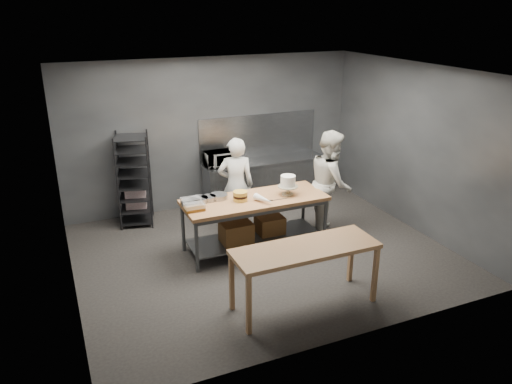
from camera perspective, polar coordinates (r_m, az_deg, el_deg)
ground at (r=8.46m, az=0.81°, el=-7.00°), size 6.00×6.00×0.00m
back_wall at (r=10.12m, az=-4.97°, el=6.72°), size 6.00×0.04×3.00m
work_table at (r=8.37m, az=-0.32°, el=-2.97°), size 2.40×0.90×0.92m
near_counter at (r=6.76m, az=5.66°, el=-6.91°), size 2.00×0.70×0.90m
back_counter at (r=10.48m, az=0.95°, el=1.31°), size 2.60×0.60×0.90m
splashback_panel at (r=10.49m, az=0.30°, el=6.45°), size 2.60×0.02×0.90m
speed_rack at (r=9.55m, az=-13.73°, el=1.29°), size 0.73×0.77×1.75m
chef_behind at (r=8.94m, az=-2.31°, el=0.75°), size 0.74×0.59×1.77m
chef_right at (r=8.99m, az=8.51°, el=1.06°), size 1.03×1.13×1.89m
microwave at (r=9.95m, az=-4.30°, el=3.80°), size 0.54×0.37×0.30m
frosted_cake_stand at (r=8.35m, az=3.68°, el=1.08°), size 0.34×0.34×0.34m
layer_cake at (r=8.13m, az=-1.80°, el=-0.46°), size 0.23×0.23×0.16m
cake_pans at (r=8.15m, az=-5.98°, el=-0.84°), size 0.80×0.38×0.07m
piping_bag at (r=8.04m, az=0.91°, el=-0.85°), size 0.25×0.40×0.12m
offset_spatula at (r=8.17m, az=2.17°, el=-0.91°), size 0.36×0.02×0.02m
pastry_clamshells at (r=7.93m, az=-7.25°, el=-1.39°), size 0.33×0.46×0.11m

